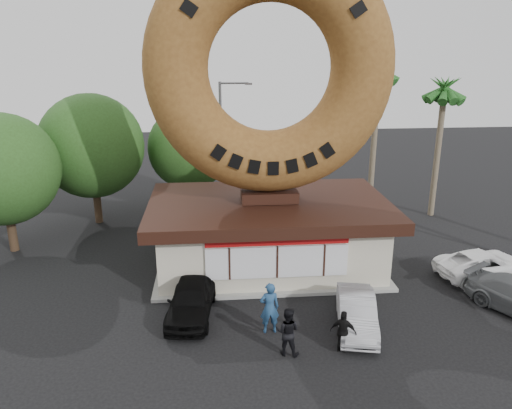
{
  "coord_description": "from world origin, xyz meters",
  "views": [
    {
      "loc": [
        -2.59,
        -16.04,
        10.32
      ],
      "look_at": [
        -0.8,
        4.0,
        3.77
      ],
      "focal_mm": 35.0,
      "sensor_mm": 36.0,
      "label": 1
    }
  ],
  "objects_px": {
    "giant_donut": "(270,69)",
    "car_white": "(483,264)",
    "person_center": "(287,331)",
    "car_black": "(191,299)",
    "street_lamp": "(223,137)",
    "person_right": "(343,332)",
    "person_left": "(269,308)",
    "donut_shop": "(269,231)",
    "car_silver": "(357,312)"
  },
  "relations": [
    {
      "from": "giant_donut",
      "to": "car_white",
      "type": "xyz_separation_m",
      "value": [
        9.69,
        -2.12,
        -8.63
      ]
    },
    {
      "from": "person_center",
      "to": "car_black",
      "type": "xyz_separation_m",
      "value": [
        -3.39,
        2.88,
        -0.17
      ]
    },
    {
      "from": "street_lamp",
      "to": "person_center",
      "type": "distance_m",
      "value": 17.73
    },
    {
      "from": "giant_donut",
      "to": "person_right",
      "type": "height_order",
      "value": "giant_donut"
    },
    {
      "from": "giant_donut",
      "to": "person_left",
      "type": "bearing_deg",
      "value": -96.25
    },
    {
      "from": "street_lamp",
      "to": "car_white",
      "type": "distance_m",
      "value": 17.18
    },
    {
      "from": "donut_shop",
      "to": "giant_donut",
      "type": "distance_m",
      "value": 7.48
    },
    {
      "from": "car_white",
      "to": "car_silver",
      "type": "bearing_deg",
      "value": 107.21
    },
    {
      "from": "person_right",
      "to": "car_white",
      "type": "distance_m",
      "value": 9.48
    },
    {
      "from": "person_right",
      "to": "car_white",
      "type": "bearing_deg",
      "value": -123.79
    },
    {
      "from": "person_right",
      "to": "car_black",
      "type": "xyz_separation_m",
      "value": [
        -5.35,
        2.92,
        -0.08
      ]
    },
    {
      "from": "person_right",
      "to": "car_silver",
      "type": "bearing_deg",
      "value": -98.53
    },
    {
      "from": "person_left",
      "to": "person_right",
      "type": "xyz_separation_m",
      "value": [
        2.41,
        -1.47,
        -0.22
      ]
    },
    {
      "from": "car_black",
      "to": "car_white",
      "type": "distance_m",
      "value": 13.47
    },
    {
      "from": "person_left",
      "to": "person_center",
      "type": "bearing_deg",
      "value": 103.59
    },
    {
      "from": "donut_shop",
      "to": "person_right",
      "type": "distance_m",
      "value": 7.58
    },
    {
      "from": "car_black",
      "to": "person_left",
      "type": "bearing_deg",
      "value": -19.59
    },
    {
      "from": "giant_donut",
      "to": "car_black",
      "type": "distance_m",
      "value": 10.25
    },
    {
      "from": "person_left",
      "to": "car_black",
      "type": "relative_size",
      "value": 0.48
    },
    {
      "from": "car_silver",
      "to": "person_center",
      "type": "bearing_deg",
      "value": -141.95
    },
    {
      "from": "donut_shop",
      "to": "car_black",
      "type": "relative_size",
      "value": 2.7
    },
    {
      "from": "donut_shop",
      "to": "person_center",
      "type": "height_order",
      "value": "donut_shop"
    },
    {
      "from": "person_center",
      "to": "giant_donut",
      "type": "bearing_deg",
      "value": -72.26
    },
    {
      "from": "car_white",
      "to": "street_lamp",
      "type": "bearing_deg",
      "value": 32.89
    },
    {
      "from": "car_black",
      "to": "car_white",
      "type": "relative_size",
      "value": 0.94
    },
    {
      "from": "street_lamp",
      "to": "person_right",
      "type": "distance_m",
      "value": 18.08
    },
    {
      "from": "street_lamp",
      "to": "person_left",
      "type": "distance_m",
      "value": 16.27
    },
    {
      "from": "giant_donut",
      "to": "car_black",
      "type": "height_order",
      "value": "giant_donut"
    },
    {
      "from": "person_right",
      "to": "street_lamp",
      "type": "bearing_deg",
      "value": -55.26
    },
    {
      "from": "person_right",
      "to": "car_white",
      "type": "xyz_separation_m",
      "value": [
        7.93,
        5.2,
        -0.17
      ]
    },
    {
      "from": "person_left",
      "to": "car_white",
      "type": "bearing_deg",
      "value": -164.2
    },
    {
      "from": "street_lamp",
      "to": "car_white",
      "type": "bearing_deg",
      "value": -46.37
    },
    {
      "from": "giant_donut",
      "to": "person_left",
      "type": "height_order",
      "value": "giant_donut"
    },
    {
      "from": "person_right",
      "to": "car_white",
      "type": "height_order",
      "value": "person_right"
    },
    {
      "from": "person_right",
      "to": "giant_donut",
      "type": "bearing_deg",
      "value": -53.5
    },
    {
      "from": "car_black",
      "to": "giant_donut",
      "type": "bearing_deg",
      "value": 57.54
    },
    {
      "from": "donut_shop",
      "to": "car_white",
      "type": "distance_m",
      "value": 9.99
    },
    {
      "from": "person_left",
      "to": "person_right",
      "type": "bearing_deg",
      "value": 144.54
    },
    {
      "from": "donut_shop",
      "to": "giant_donut",
      "type": "height_order",
      "value": "giant_donut"
    },
    {
      "from": "person_left",
      "to": "car_silver",
      "type": "bearing_deg",
      "value": 176.07
    },
    {
      "from": "street_lamp",
      "to": "giant_donut",
      "type": "bearing_deg",
      "value": -79.49
    },
    {
      "from": "person_center",
      "to": "person_right",
      "type": "height_order",
      "value": "person_center"
    },
    {
      "from": "giant_donut",
      "to": "car_silver",
      "type": "distance_m",
      "value": 10.74
    },
    {
      "from": "car_white",
      "to": "person_center",
      "type": "bearing_deg",
      "value": 106.87
    },
    {
      "from": "person_right",
      "to": "car_black",
      "type": "relative_size",
      "value": 0.38
    },
    {
      "from": "donut_shop",
      "to": "car_silver",
      "type": "relative_size",
      "value": 2.89
    },
    {
      "from": "street_lamp",
      "to": "car_silver",
      "type": "bearing_deg",
      "value": -74.05
    },
    {
      "from": "person_center",
      "to": "car_black",
      "type": "relative_size",
      "value": 0.42
    },
    {
      "from": "donut_shop",
      "to": "car_white",
      "type": "bearing_deg",
      "value": -12.22
    },
    {
      "from": "person_center",
      "to": "car_white",
      "type": "relative_size",
      "value": 0.4
    }
  ]
}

